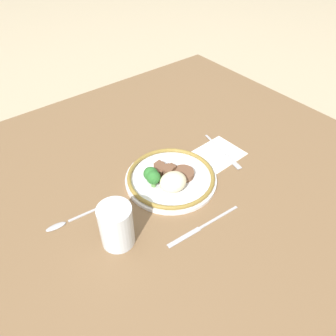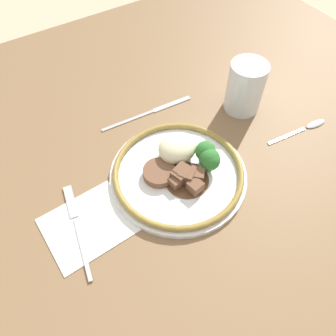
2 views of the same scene
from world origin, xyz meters
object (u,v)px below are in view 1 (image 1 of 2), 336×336
Objects in this scene: juice_glass at (117,226)px; spoon at (64,223)px; plate at (170,177)px; fork at (225,154)px; knife at (201,227)px.

juice_glass reaches higher than spoon.
juice_glass reaches higher than plate.
spoon is at bearing -57.47° from juice_glass.
fork is at bearing 175.91° from plate.
plate is at bearing -82.95° from fork.
juice_glass is at bearing -23.78° from knife.
spoon reaches higher than knife.
knife is (0.26, 0.16, -0.00)m from fork.
knife is at bearing 145.61° from spoon.
plate is at bearing -98.72° from knife.
plate is at bearing 177.17° from spoon.
knife is 1.44× the size of spoon.
spoon is (0.31, -0.05, -0.02)m from plate.
juice_glass is 0.60× the size of fork.
juice_glass reaches higher than knife.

